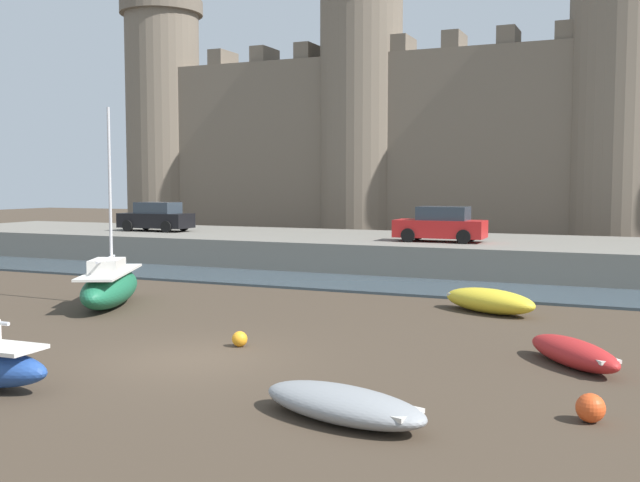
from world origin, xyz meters
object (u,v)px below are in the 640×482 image
car_quay_east (156,217)px  rowboat_foreground_left (343,403)px  rowboat_midflat_left (573,352)px  rowboat_midflat_centre (489,300)px  mooring_buoy_near_shore (240,339)px  sailboat_near_channel_left (110,286)px  mooring_buoy_off_centre (591,408)px  car_quay_centre_east (441,225)px

car_quay_east → rowboat_foreground_left: bearing=-48.2°
rowboat_midflat_left → rowboat_midflat_centre: size_ratio=0.82×
rowboat_midflat_left → mooring_buoy_near_shore: size_ratio=7.38×
rowboat_foreground_left → sailboat_near_channel_left: (-11.63, 8.09, 0.38)m
rowboat_midflat_centre → car_quay_east: (-20.60, 10.90, 1.79)m
rowboat_midflat_left → mooring_buoy_off_centre: bearing=-81.2°
car_quay_centre_east → mooring_buoy_off_centre: bearing=-68.8°
car_quay_centre_east → sailboat_near_channel_left: bearing=-119.5°
rowboat_midflat_left → mooring_buoy_near_shore: bearing=-171.2°
mooring_buoy_near_shore → car_quay_centre_east: size_ratio=0.10×
rowboat_foreground_left → rowboat_midflat_centre: 11.87m
rowboat_midflat_left → car_quay_east: 29.28m
mooring_buoy_near_shore → rowboat_midflat_centre: bearing=57.1°
car_quay_east → rowboat_midflat_left: bearing=-35.9°
rowboat_foreground_left → sailboat_near_channel_left: size_ratio=0.54×
sailboat_near_channel_left → rowboat_midflat_left: sailboat_near_channel_left is taller
rowboat_foreground_left → car_quay_east: 30.59m
sailboat_near_channel_left → car_quay_centre_east: (7.75, 13.70, 1.50)m
mooring_buoy_off_centre → car_quay_centre_east: bearing=111.2°
rowboat_foreground_left → car_quay_centre_east: size_ratio=0.86×
rowboat_midflat_centre → mooring_buoy_near_shore: rowboat_midflat_centre is taller
mooring_buoy_off_centre → car_quay_east: 32.26m
mooring_buoy_off_centre → mooring_buoy_near_shore: size_ratio=1.29×
rowboat_midflat_left → mooring_buoy_near_shore: rowboat_midflat_left is taller
rowboat_foreground_left → mooring_buoy_near_shore: (-4.58, 4.42, -0.11)m
rowboat_midflat_left → car_quay_centre_east: size_ratio=0.70×
mooring_buoy_off_centre → mooring_buoy_near_shore: 8.97m
sailboat_near_channel_left → mooring_buoy_off_centre: 16.87m
car_quay_centre_east → car_quay_east: 16.49m
rowboat_midflat_centre → car_quay_centre_east: size_ratio=0.86×
rowboat_midflat_centre → mooring_buoy_off_centre: bearing=-70.1°
mooring_buoy_near_shore → car_quay_east: (-15.77, 18.35, 1.99)m
sailboat_near_channel_left → mooring_buoy_near_shore: bearing=-27.5°
sailboat_near_channel_left → car_quay_east: bearing=120.7°
rowboat_midflat_centre → rowboat_midflat_left: bearing=-63.7°
rowboat_midflat_left → rowboat_foreground_left: bearing=-120.5°
rowboat_midflat_left → mooring_buoy_off_centre: size_ratio=5.73×
rowboat_midflat_centre → car_quay_east: bearing=152.1°
mooring_buoy_off_centre → rowboat_midflat_centre: bearing=109.9°
sailboat_near_channel_left → car_quay_centre_east: bearing=60.5°
rowboat_midflat_left → car_quay_centre_east: (-7.21, 16.14, 1.86)m
mooring_buoy_near_shore → mooring_buoy_off_centre: bearing=-18.1°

